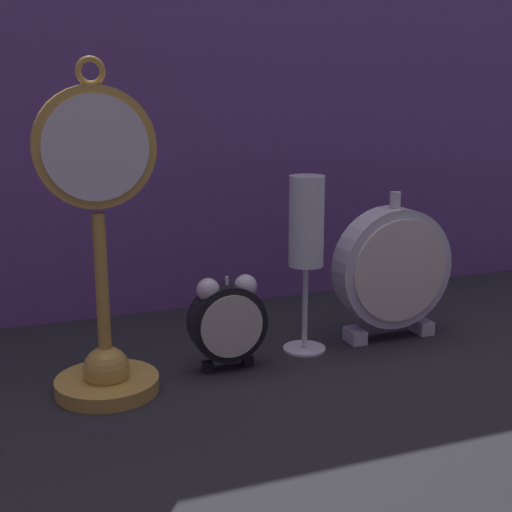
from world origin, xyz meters
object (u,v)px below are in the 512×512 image
Objects in this scene: alarm_clock_twin_bell at (228,318)px; mantel_clock_silver at (393,269)px; champagne_flute at (306,234)px; pocket_watch_on_stand at (101,270)px.

mantel_clock_silver is (0.23, 0.02, 0.03)m from alarm_clock_twin_bell.
mantel_clock_silver is at bearing -0.51° from champagne_flute.
mantel_clock_silver is at bearing 5.39° from alarm_clock_twin_bell.
alarm_clock_twin_bell is (0.14, 0.01, -0.08)m from pocket_watch_on_stand.
pocket_watch_on_stand is 0.38m from mantel_clock_silver.
alarm_clock_twin_bell is at bearing 5.22° from pocket_watch_on_stand.
champagne_flute reaches higher than alarm_clock_twin_bell.
alarm_clock_twin_bell is 0.14m from champagne_flute.
mantel_clock_silver is (0.38, 0.04, -0.04)m from pocket_watch_on_stand.
pocket_watch_on_stand is at bearing -171.87° from champagne_flute.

